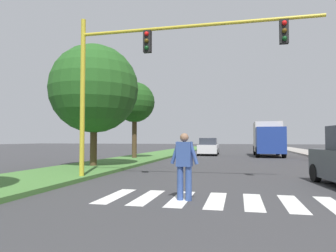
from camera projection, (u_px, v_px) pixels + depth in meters
ground_plane at (237, 156)px, 28.30m from camera, size 140.00×140.00×0.00m
crosswalk at (234, 201)px, 7.65m from camera, size 6.75×2.20×0.01m
median_strip at (155, 155)px, 27.97m from camera, size 3.82×64.00×0.15m
tree_mid at (94, 89)px, 16.44m from camera, size 4.70×4.70×6.42m
tree_far at (135, 103)px, 23.32m from camera, size 3.04×3.04×5.71m
sidewalk_right at (334, 157)px, 24.68m from camera, size 3.00×64.00×0.15m
traffic_light_gantry at (146, 62)px, 11.25m from camera, size 8.68×0.30×6.00m
pedestrian_performer at (184, 163)px, 7.78m from camera, size 0.75×0.29×1.69m
sedan_midblock at (208, 147)px, 29.69m from camera, size 1.92×4.12×1.65m
truck_box_delivery at (268, 138)px, 27.89m from camera, size 2.40×6.20×3.10m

